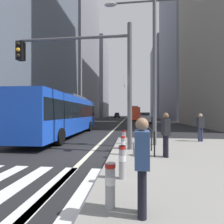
{
  "coord_description": "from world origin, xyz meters",
  "views": [
    {
      "loc": [
        1.88,
        -8.13,
        1.87
      ],
      "look_at": [
        -1.88,
        26.21,
        2.04
      ],
      "focal_mm": 27.94,
      "sensor_mm": 36.0,
      "label": 1
    }
  ],
  "objects_px": {
    "bollard_left": "(122,160)",
    "bollard_right": "(123,144)",
    "traffic_signal_gantry": "(90,67)",
    "city_bus_red_receding": "(134,113)",
    "city_bus_blue_oncoming": "(64,113)",
    "pedestrian_waiting": "(166,132)",
    "sedan_white_oncoming": "(12,125)",
    "city_bus_red_distant": "(134,113)",
    "pedestrian_walking": "(200,126)",
    "bollard_back": "(124,138)",
    "pedestrian_far": "(142,161)",
    "bollard_front": "(110,183)",
    "street_lamp_post": "(155,50)",
    "car_receding_near": "(145,118)"
  },
  "relations": [
    {
      "from": "traffic_signal_gantry",
      "to": "pedestrian_walking",
      "type": "relative_size",
      "value": 3.58
    },
    {
      "from": "city_bus_red_distant",
      "to": "city_bus_blue_oncoming",
      "type": "bearing_deg",
      "value": -97.57
    },
    {
      "from": "city_bus_red_receding",
      "to": "pedestrian_far",
      "type": "relative_size",
      "value": 6.69
    },
    {
      "from": "city_bus_red_distant",
      "to": "pedestrian_waiting",
      "type": "distance_m",
      "value": 54.05
    },
    {
      "from": "city_bus_red_receding",
      "to": "bollard_left",
      "type": "bearing_deg",
      "value": -91.31
    },
    {
      "from": "car_receding_near",
      "to": "bollard_right",
      "type": "height_order",
      "value": "car_receding_near"
    },
    {
      "from": "street_lamp_post",
      "to": "bollard_back",
      "type": "distance_m",
      "value": 5.03
    },
    {
      "from": "bollard_front",
      "to": "pedestrian_walking",
      "type": "xyz_separation_m",
      "value": [
        4.53,
        7.89,
        0.47
      ]
    },
    {
      "from": "car_receding_near",
      "to": "bollard_right",
      "type": "distance_m",
      "value": 24.84
    },
    {
      "from": "bollard_front",
      "to": "bollard_back",
      "type": "distance_m",
      "value": 5.46
    },
    {
      "from": "traffic_signal_gantry",
      "to": "city_bus_red_receding",
      "type": "bearing_deg",
      "value": 85.58
    },
    {
      "from": "city_bus_blue_oncoming",
      "to": "traffic_signal_gantry",
      "type": "height_order",
      "value": "traffic_signal_gantry"
    },
    {
      "from": "city_bus_red_receding",
      "to": "bollard_left",
      "type": "xyz_separation_m",
      "value": [
        -0.86,
        -37.58,
        -1.21
      ]
    },
    {
      "from": "city_bus_red_distant",
      "to": "bollard_back",
      "type": "height_order",
      "value": "city_bus_red_distant"
    },
    {
      "from": "traffic_signal_gantry",
      "to": "bollard_back",
      "type": "relative_size",
      "value": 6.93
    },
    {
      "from": "bollard_back",
      "to": "pedestrian_walking",
      "type": "bearing_deg",
      "value": 28.27
    },
    {
      "from": "city_bus_red_distant",
      "to": "car_receding_near",
      "type": "xyz_separation_m",
      "value": [
        1.46,
        -29.16,
        -0.85
      ]
    },
    {
      "from": "bollard_left",
      "to": "pedestrian_waiting",
      "type": "relative_size",
      "value": 0.49
    },
    {
      "from": "sedan_white_oncoming",
      "to": "traffic_signal_gantry",
      "type": "relative_size",
      "value": 0.72
    },
    {
      "from": "pedestrian_waiting",
      "to": "traffic_signal_gantry",
      "type": "bearing_deg",
      "value": 158.77
    },
    {
      "from": "pedestrian_waiting",
      "to": "pedestrian_far",
      "type": "bearing_deg",
      "value": -106.1
    },
    {
      "from": "traffic_signal_gantry",
      "to": "pedestrian_waiting",
      "type": "bearing_deg",
      "value": -21.23
    },
    {
      "from": "city_bus_blue_oncoming",
      "to": "pedestrian_waiting",
      "type": "distance_m",
      "value": 9.37
    },
    {
      "from": "city_bus_red_receding",
      "to": "city_bus_red_distant",
      "type": "xyz_separation_m",
      "value": [
        0.35,
        18.88,
        0.0
      ]
    },
    {
      "from": "bollard_front",
      "to": "pedestrian_waiting",
      "type": "height_order",
      "value": "pedestrian_waiting"
    },
    {
      "from": "bollard_left",
      "to": "bollard_right",
      "type": "distance_m",
      "value": 2.61
    },
    {
      "from": "car_receding_near",
      "to": "bollard_front",
      "type": "height_order",
      "value": "car_receding_near"
    },
    {
      "from": "city_bus_red_receding",
      "to": "bollard_front",
      "type": "distance_m",
      "value": 39.06
    },
    {
      "from": "city_bus_blue_oncoming",
      "to": "pedestrian_walking",
      "type": "relative_size",
      "value": 7.25
    },
    {
      "from": "bollard_right",
      "to": "bollard_back",
      "type": "bearing_deg",
      "value": 91.21
    },
    {
      "from": "car_receding_near",
      "to": "street_lamp_post",
      "type": "height_order",
      "value": "street_lamp_post"
    },
    {
      "from": "bollard_left",
      "to": "traffic_signal_gantry",
      "type": "bearing_deg",
      "value": 115.35
    },
    {
      "from": "bollard_right",
      "to": "bollard_left",
      "type": "bearing_deg",
      "value": -87.93
    },
    {
      "from": "city_bus_red_distant",
      "to": "car_receding_near",
      "type": "bearing_deg",
      "value": -87.12
    },
    {
      "from": "sedan_white_oncoming",
      "to": "pedestrian_waiting",
      "type": "xyz_separation_m",
      "value": [
        10.05,
        -4.96,
        0.12
      ]
    },
    {
      "from": "city_bus_blue_oncoming",
      "to": "city_bus_red_distant",
      "type": "distance_m",
      "value": 47.93
    },
    {
      "from": "street_lamp_post",
      "to": "car_receding_near",
      "type": "bearing_deg",
      "value": 86.97
    },
    {
      "from": "car_receding_near",
      "to": "traffic_signal_gantry",
      "type": "height_order",
      "value": "traffic_signal_gantry"
    },
    {
      "from": "traffic_signal_gantry",
      "to": "street_lamp_post",
      "type": "xyz_separation_m",
      "value": [
        3.25,
        1.3,
        1.19
      ]
    },
    {
      "from": "bollard_right",
      "to": "bollard_back",
      "type": "height_order",
      "value": "bollard_back"
    },
    {
      "from": "city_bus_blue_oncoming",
      "to": "bollard_right",
      "type": "distance_m",
      "value": 8.17
    },
    {
      "from": "bollard_left",
      "to": "bollard_front",
      "type": "bearing_deg",
      "value": -95.73
    },
    {
      "from": "traffic_signal_gantry",
      "to": "street_lamp_post",
      "type": "height_order",
      "value": "street_lamp_post"
    },
    {
      "from": "bollard_right",
      "to": "city_bus_red_distant",
      "type": "bearing_deg",
      "value": 88.61
    },
    {
      "from": "street_lamp_post",
      "to": "sedan_white_oncoming",
      "type": "bearing_deg",
      "value": 166.65
    },
    {
      "from": "city_bus_red_receding",
      "to": "pedestrian_far",
      "type": "xyz_separation_m",
      "value": [
        -0.45,
        -39.19,
        -0.78
      ]
    },
    {
      "from": "city_bus_red_distant",
      "to": "pedestrian_walking",
      "type": "relative_size",
      "value": 6.58
    },
    {
      "from": "city_bus_blue_oncoming",
      "to": "pedestrian_waiting",
      "type": "relative_size",
      "value": 7.03
    },
    {
      "from": "city_bus_blue_oncoming",
      "to": "traffic_signal_gantry",
      "type": "distance_m",
      "value": 6.61
    },
    {
      "from": "city_bus_blue_oncoming",
      "to": "bollard_front",
      "type": "distance_m",
      "value": 11.58
    }
  ]
}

